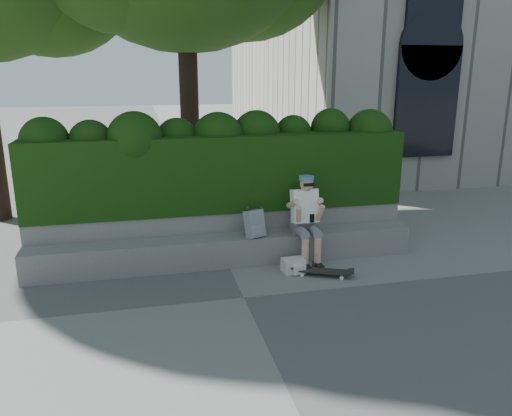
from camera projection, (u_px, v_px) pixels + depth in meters
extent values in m
plane|color=slate|center=(244.00, 298.00, 6.65)|extent=(80.00, 80.00, 0.00)
cube|color=gray|center=(227.00, 250.00, 7.77)|extent=(6.00, 0.45, 0.45)
cube|color=gray|center=(222.00, 232.00, 8.17)|extent=(6.00, 0.50, 0.75)
cube|color=black|center=(219.00, 171.00, 8.12)|extent=(6.00, 1.00, 1.20)
cylinder|color=black|center=(190.00, 124.00, 10.48)|extent=(0.39, 0.39, 3.69)
cube|color=slate|center=(303.00, 225.00, 7.89)|extent=(0.36, 0.26, 0.22)
cube|color=white|center=(305.00, 206.00, 7.74)|extent=(0.40, 0.32, 0.55)
sphere|color=tan|center=(307.00, 184.00, 7.58)|extent=(0.21, 0.21, 0.21)
cylinder|color=slate|center=(306.00, 178.00, 7.57)|extent=(0.23, 0.23, 0.06)
cube|color=black|center=(312.00, 218.00, 7.43)|extent=(0.07, 0.02, 0.13)
cylinder|color=tan|center=(305.00, 254.00, 7.54)|extent=(0.11, 0.11, 0.47)
cylinder|color=tan|center=(318.00, 253.00, 7.58)|extent=(0.11, 0.11, 0.47)
cube|color=black|center=(306.00, 268.00, 7.54)|extent=(0.10, 0.26, 0.10)
cube|color=black|center=(318.00, 267.00, 7.58)|extent=(0.10, 0.26, 0.10)
cube|color=black|center=(322.00, 271.00, 7.35)|extent=(0.83, 0.53, 0.02)
cylinder|color=silver|center=(302.00, 275.00, 7.33)|extent=(0.06, 0.05, 0.06)
cylinder|color=silver|center=(304.00, 270.00, 7.50)|extent=(0.06, 0.05, 0.06)
cylinder|color=silver|center=(342.00, 278.00, 7.22)|extent=(0.06, 0.05, 0.06)
cylinder|color=silver|center=(342.00, 273.00, 7.39)|extent=(0.06, 0.05, 0.06)
cube|color=#A3A4A8|center=(255.00, 224.00, 7.65)|extent=(0.32, 0.26, 0.42)
cube|color=silver|center=(293.00, 265.00, 7.48)|extent=(0.34, 0.26, 0.21)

